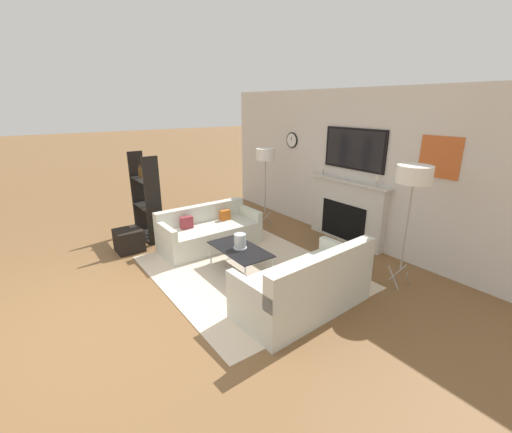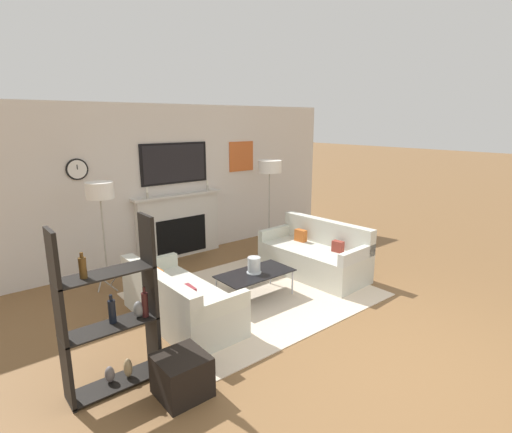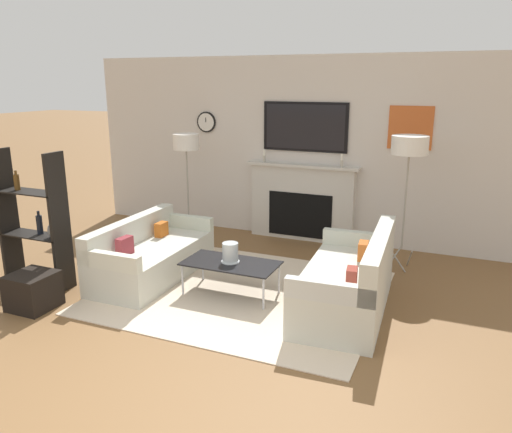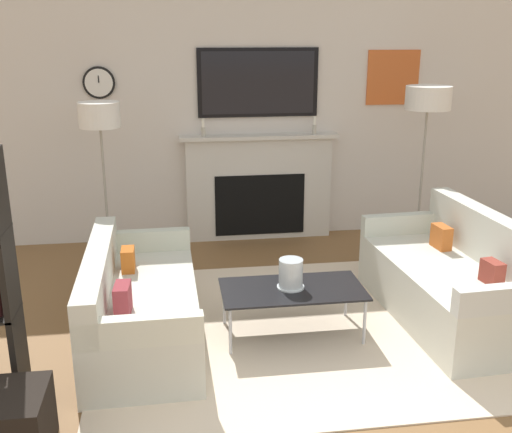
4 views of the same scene
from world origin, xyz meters
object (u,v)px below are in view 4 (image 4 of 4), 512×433
(coffee_table, at_px, (292,291))
(floor_lamp_right, at_px, (428,100))
(floor_lamp_left, at_px, (100,118))
(couch_right, at_px, (453,283))
(ottoman, at_px, (6,427))
(couch_left, at_px, (138,307))
(hurricane_candle, at_px, (291,275))

(coffee_table, distance_m, floor_lamp_right, 2.60)
(floor_lamp_left, bearing_deg, couch_right, -28.26)
(couch_right, relative_size, floor_lamp_left, 1.09)
(floor_lamp_right, height_order, ottoman, floor_lamp_right)
(couch_left, distance_m, hurricane_candle, 1.15)
(ottoman, bearing_deg, floor_lamp_left, 83.75)
(couch_right, xyz_separation_m, floor_lamp_right, (0.34, 1.50, 1.26))
(coffee_table, bearing_deg, couch_right, 4.17)
(floor_lamp_left, bearing_deg, couch_left, -77.20)
(couch_right, bearing_deg, hurricane_candle, -176.47)
(hurricane_candle, distance_m, floor_lamp_right, 2.54)
(couch_left, height_order, couch_right, couch_right)
(coffee_table, relative_size, floor_lamp_right, 0.62)
(coffee_table, bearing_deg, floor_lamp_left, 132.80)
(couch_right, height_order, hurricane_candle, couch_right)
(coffee_table, bearing_deg, hurricane_candle, 128.80)
(floor_lamp_left, bearing_deg, floor_lamp_right, -0.00)
(couch_left, height_order, ottoman, couch_left)
(couch_left, relative_size, coffee_table, 1.65)
(couch_left, relative_size, ottoman, 4.00)
(coffee_table, relative_size, ottoman, 2.43)
(coffee_table, height_order, hurricane_candle, hurricane_candle)
(floor_lamp_left, height_order, ottoman, floor_lamp_left)
(couch_right, distance_m, coffee_table, 1.32)
(couch_right, relative_size, floor_lamp_right, 1.03)
(couch_right, distance_m, ottoman, 3.33)
(coffee_table, height_order, floor_lamp_right, floor_lamp_right)
(hurricane_candle, bearing_deg, couch_right, 3.53)
(couch_right, height_order, coffee_table, couch_right)
(ottoman, bearing_deg, couch_right, 21.63)
(hurricane_candle, bearing_deg, couch_left, 176.07)
(floor_lamp_right, bearing_deg, ottoman, -141.49)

